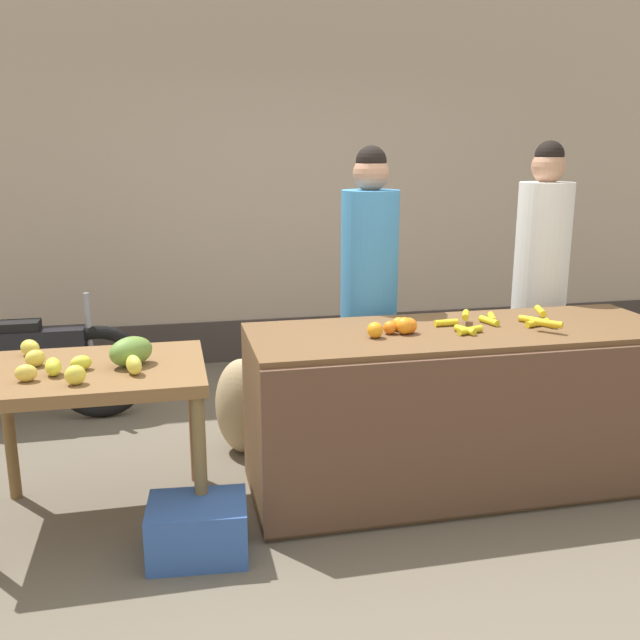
# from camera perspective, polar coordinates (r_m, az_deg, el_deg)

# --- Properties ---
(ground_plane) EXTENTS (24.00, 24.00, 0.00)m
(ground_plane) POSITION_cam_1_polar(r_m,az_deg,el_deg) (3.86, 3.77, -13.85)
(ground_plane) COLOR #665B4C
(market_wall_back) EXTENTS (8.14, 0.23, 3.52)m
(market_wall_back) POSITION_cam_1_polar(r_m,az_deg,el_deg) (6.02, -3.17, 13.15)
(market_wall_back) COLOR tan
(market_wall_back) RESTS_ON ground
(fruit_stall_counter) EXTENTS (2.25, 0.79, 0.88)m
(fruit_stall_counter) POSITION_cam_1_polar(r_m,az_deg,el_deg) (3.84, 11.43, -7.11)
(fruit_stall_counter) COLOR brown
(fruit_stall_counter) RESTS_ON ground
(side_table_wooden) EXTENTS (1.05, 0.76, 0.79)m
(side_table_wooden) POSITION_cam_1_polar(r_m,az_deg,el_deg) (3.48, -18.12, -5.31)
(side_table_wooden) COLOR brown
(side_table_wooden) RESTS_ON ground
(banana_bunch_pile) EXTENTS (0.67, 0.44, 0.07)m
(banana_bunch_pile) POSITION_cam_1_polar(r_m,az_deg,el_deg) (3.82, 14.91, -0.11)
(banana_bunch_pile) COLOR gold
(banana_bunch_pile) RESTS_ON fruit_stall_counter
(orange_pile) EXTENTS (0.28, 0.19, 0.09)m
(orange_pile) POSITION_cam_1_polar(r_m,az_deg,el_deg) (3.54, 6.31, -0.55)
(orange_pile) COLOR orange
(orange_pile) RESTS_ON fruit_stall_counter
(mango_papaya_pile) EXTENTS (0.69, 0.62, 0.14)m
(mango_papaya_pile) POSITION_cam_1_polar(r_m,az_deg,el_deg) (3.40, -17.81, -2.93)
(mango_papaya_pile) COLOR yellow
(mango_papaya_pile) RESTS_ON side_table_wooden
(vendor_woman_blue_shirt) EXTENTS (0.34, 0.34, 1.82)m
(vendor_woman_blue_shirt) POSITION_cam_1_polar(r_m,az_deg,el_deg) (4.17, 4.04, 1.68)
(vendor_woman_blue_shirt) COLOR #33333D
(vendor_woman_blue_shirt) RESTS_ON ground
(vendor_woman_white_shirt) EXTENTS (0.34, 0.34, 1.85)m
(vendor_woman_white_shirt) POSITION_cam_1_polar(r_m,az_deg,el_deg) (4.68, 17.60, 2.60)
(vendor_woman_white_shirt) COLOR #33333D
(vendor_woman_white_shirt) RESTS_ON ground
(parked_motorcycle) EXTENTS (1.60, 0.18, 0.88)m
(parked_motorcycle) POSITION_cam_1_polar(r_m,az_deg,el_deg) (5.00, -23.15, -3.48)
(parked_motorcycle) COLOR black
(parked_motorcycle) RESTS_ON ground
(produce_crate) EXTENTS (0.47, 0.36, 0.26)m
(produce_crate) POSITION_cam_1_polar(r_m,az_deg,el_deg) (3.30, -10.02, -16.58)
(produce_crate) COLOR #3359A5
(produce_crate) RESTS_ON ground
(produce_sack) EXTENTS (0.46, 0.47, 0.59)m
(produce_sack) POSITION_cam_1_polar(r_m,az_deg,el_deg) (4.22, -6.35, -7.05)
(produce_sack) COLOR tan
(produce_sack) RESTS_ON ground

